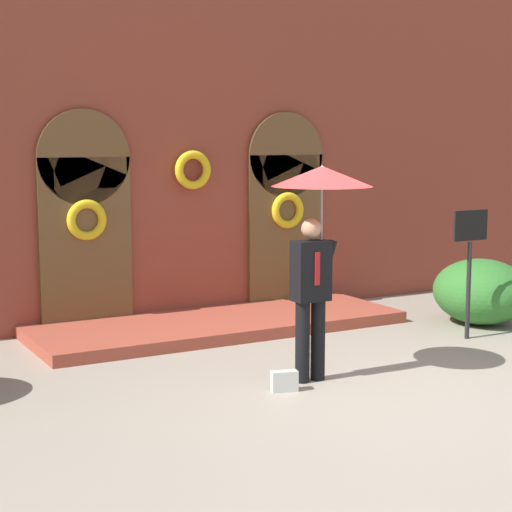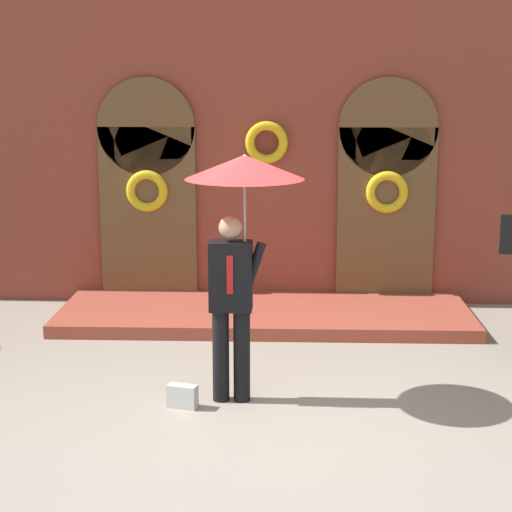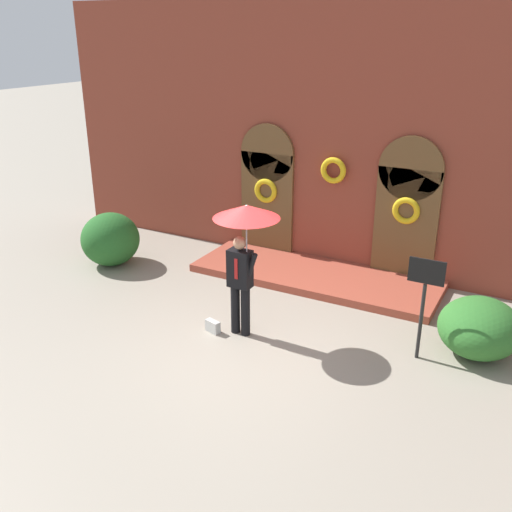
{
  "view_description": "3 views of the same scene",
  "coord_description": "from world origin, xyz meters",
  "px_view_note": "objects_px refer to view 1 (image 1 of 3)",
  "views": [
    {
      "loc": [
        -5.22,
        -7.4,
        2.66
      ],
      "look_at": [
        -0.13,
        1.74,
        1.21
      ],
      "focal_mm": 60.0,
      "sensor_mm": 36.0,
      "label": 1
    },
    {
      "loc": [
        0.27,
        -7.46,
        3.07
      ],
      "look_at": [
        -0.06,
        1.74,
        1.12
      ],
      "focal_mm": 60.0,
      "sensor_mm": 36.0,
      "label": 2
    },
    {
      "loc": [
        4.17,
        -7.31,
        4.98
      ],
      "look_at": [
        -0.37,
        1.1,
        1.15
      ],
      "focal_mm": 40.0,
      "sensor_mm": 36.0,
      "label": 3
    }
  ],
  "objects_px": {
    "person_with_umbrella": "(319,208)",
    "sign_post": "(470,252)",
    "shrub_right": "(481,291)",
    "handbag": "(284,381)"
  },
  "relations": [
    {
      "from": "person_with_umbrella",
      "to": "sign_post",
      "type": "height_order",
      "value": "person_with_umbrella"
    },
    {
      "from": "sign_post",
      "to": "shrub_right",
      "type": "xyz_separation_m",
      "value": [
        0.82,
        0.61,
        -0.69
      ]
    },
    {
      "from": "sign_post",
      "to": "shrub_right",
      "type": "height_order",
      "value": "sign_post"
    },
    {
      "from": "person_with_umbrella",
      "to": "handbag",
      "type": "bearing_deg",
      "value": -159.96
    },
    {
      "from": "handbag",
      "to": "sign_post",
      "type": "height_order",
      "value": "sign_post"
    },
    {
      "from": "sign_post",
      "to": "person_with_umbrella",
      "type": "bearing_deg",
      "value": -166.65
    },
    {
      "from": "person_with_umbrella",
      "to": "sign_post",
      "type": "relative_size",
      "value": 1.37
    },
    {
      "from": "person_with_umbrella",
      "to": "shrub_right",
      "type": "bearing_deg",
      "value": 19.34
    },
    {
      "from": "handbag",
      "to": "sign_post",
      "type": "distance_m",
      "value": 3.63
    },
    {
      "from": "handbag",
      "to": "shrub_right",
      "type": "relative_size",
      "value": 0.19
    }
  ]
}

